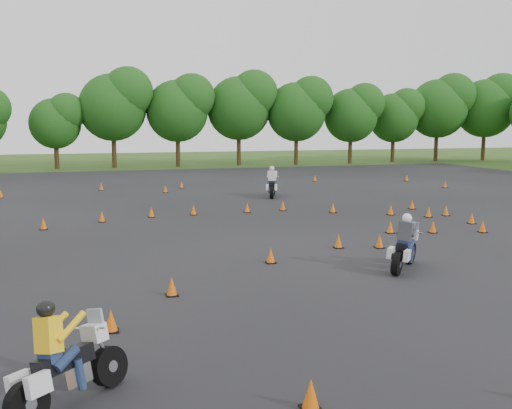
# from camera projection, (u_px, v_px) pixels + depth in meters

# --- Properties ---
(ground) EXTENTS (140.00, 140.00, 0.00)m
(ground) POSITION_uv_depth(u_px,v_px,m) (292.00, 259.00, 17.97)
(ground) COLOR #2D5119
(ground) RESTS_ON ground
(asphalt_pad) EXTENTS (62.00, 62.00, 0.00)m
(asphalt_pad) POSITION_uv_depth(u_px,v_px,m) (242.00, 226.00, 23.66)
(asphalt_pad) COLOR black
(asphalt_pad) RESTS_ON ground
(treeline) EXTENTS (87.22, 32.61, 10.48)m
(treeline) POSITION_uv_depth(u_px,v_px,m) (194.00, 120.00, 51.48)
(treeline) COLOR #1B4A15
(treeline) RESTS_ON ground
(traffic_cones) EXTENTS (36.40, 33.20, 0.45)m
(traffic_cones) POSITION_uv_depth(u_px,v_px,m) (234.00, 222.00, 23.41)
(traffic_cones) COLOR #DF5C09
(traffic_cones) RESTS_ON asphalt_pad
(rider_grey) EXTENTS (2.02, 2.02, 1.69)m
(rider_grey) POSITION_uv_depth(u_px,v_px,m) (404.00, 241.00, 16.58)
(rider_grey) COLOR #36373C
(rider_grey) RESTS_ON ground
(rider_yellow) EXTENTS (2.07, 1.90, 1.66)m
(rider_yellow) POSITION_uv_depth(u_px,v_px,m) (73.00, 353.00, 8.49)
(rider_yellow) COLOR yellow
(rider_yellow) RESTS_ON ground
(rider_white) EXTENTS (1.51, 2.45, 1.81)m
(rider_white) POSITION_uv_depth(u_px,v_px,m) (272.00, 181.00, 33.20)
(rider_white) COLOR beige
(rider_white) RESTS_ON ground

